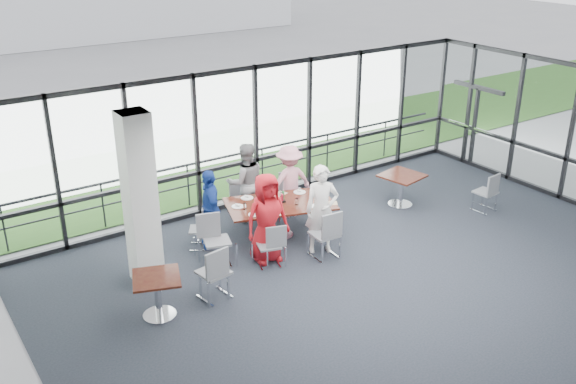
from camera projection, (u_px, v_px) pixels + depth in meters
floor at (404, 293)px, 11.44m from camera, size 12.00×10.00×0.02m
ceiling at (418, 119)px, 10.18m from camera, size 12.00×10.00×0.04m
wall_left at (47, 328)px, 7.71m from camera, size 0.10×10.00×3.20m
curtain_wall_back at (256, 135)px, 14.61m from camera, size 12.00×0.10×3.20m
exit_door at (474, 127)px, 16.97m from camera, size 0.12×1.60×2.10m
structural_column at (140, 200)px, 11.23m from camera, size 0.50×0.50×3.20m
apron at (169, 144)px, 19.06m from camera, size 80.00×70.00×0.02m
grass_strip at (200, 162)px, 17.52m from camera, size 80.00×5.00×0.01m
guard_rail at (244, 172)px, 15.50m from camera, size 12.00×0.06×0.06m
main_table at (280, 207)px, 13.23m from camera, size 2.45×1.81×0.75m
side_table_left at (157, 284)px, 10.52m from camera, size 0.98×0.98×0.75m
side_table_right at (402, 180)px, 14.68m from camera, size 1.01×1.01×0.75m
diner_near_left at (267, 218)px, 12.19m from camera, size 0.92×0.64×1.78m
diner_near_right at (322, 210)px, 12.52m from camera, size 0.80×0.72×1.80m
diner_far_left at (246, 182)px, 13.87m from camera, size 0.97×0.73×1.77m
diner_far_right at (289, 181)px, 14.09m from camera, size 1.10×0.63×1.64m
diner_end at (210, 208)px, 12.79m from camera, size 0.77×1.06×1.63m
chair_main_nl at (269, 245)px, 12.17m from camera, size 0.52×0.52×0.86m
chair_main_nr at (324, 234)px, 12.45m from camera, size 0.51×0.51×0.99m
chair_main_fl at (244, 199)px, 14.21m from camera, size 0.49×0.49×0.81m
chair_main_fr at (294, 192)px, 14.49m from camera, size 0.53×0.53×0.87m
chair_main_end at (199, 229)px, 12.84m from camera, size 0.55×0.55×0.81m
chair_spare_la at (214, 272)px, 11.08m from camera, size 0.56×0.56×1.01m
chair_spare_lb at (217, 241)px, 12.17m from camera, size 0.60×0.60×0.99m
chair_spare_r at (485, 192)px, 14.46m from camera, size 0.48×0.48×0.90m
plate_nl at (254, 215)px, 12.65m from camera, size 0.24×0.24×0.01m
plate_nr at (317, 206)px, 13.02m from camera, size 0.25×0.25×0.01m
plate_fl at (247, 198)px, 13.41m from camera, size 0.26×0.26×0.01m
plate_fr at (300, 192)px, 13.69m from camera, size 0.26×0.26×0.01m
plate_end at (238, 206)px, 13.00m from camera, size 0.25×0.25×0.01m
tumbler_a at (272, 206)px, 12.88m from camera, size 0.07×0.07×0.14m
tumbler_b at (297, 202)px, 13.08m from camera, size 0.07×0.07×0.13m
tumbler_c at (281, 195)px, 13.37m from camera, size 0.07×0.07×0.14m
tumbler_d at (245, 206)px, 12.88m from camera, size 0.07×0.07×0.13m
menu_a at (277, 214)px, 12.69m from camera, size 0.30×0.23×0.00m
menu_b at (330, 203)px, 13.17m from camera, size 0.36×0.33×0.00m
menu_c at (280, 194)px, 13.61m from camera, size 0.35×0.30×0.00m
condiment_caddy at (283, 202)px, 13.20m from camera, size 0.10×0.07×0.04m
ketchup_bottle at (282, 198)px, 13.18m from camera, size 0.06×0.06×0.18m
green_bottle at (283, 196)px, 13.27m from camera, size 0.05×0.05×0.20m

